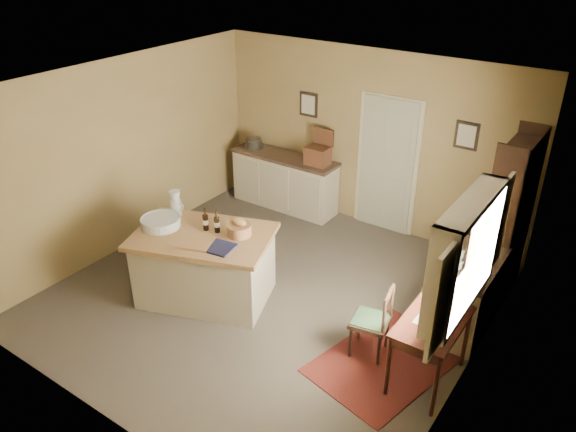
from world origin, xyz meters
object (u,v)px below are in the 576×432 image
at_px(work_island, 204,264).
at_px(sideboard, 285,180).
at_px(writing_desk, 432,328).
at_px(shelving_unit, 512,218).
at_px(right_cabinet, 465,294).
at_px(desk_chair, 370,321).

relative_size(work_island, sideboard, 1.05).
bearing_deg(sideboard, writing_desk, -35.15).
bearing_deg(work_island, shelving_unit, 16.90).
bearing_deg(right_cabinet, sideboard, 158.08).
bearing_deg(writing_desk, work_island, -176.07).
bearing_deg(work_island, desk_chair, -13.67).
bearing_deg(sideboard, work_island, -76.52).
relative_size(work_island, writing_desk, 2.06).
height_order(writing_desk, shelving_unit, shelving_unit).
bearing_deg(right_cabinet, shelving_unit, 81.13).
height_order(desk_chair, right_cabinet, right_cabinet).
bearing_deg(work_island, sideboard, 83.70).
xyz_separation_m(work_island, right_cabinet, (2.87, 1.25, -0.02)).
bearing_deg(writing_desk, sideboard, 144.85).
bearing_deg(sideboard, desk_chair, -40.76).
height_order(work_island, shelving_unit, shelving_unit).
bearing_deg(right_cabinet, writing_desk, -89.99).
bearing_deg(desk_chair, work_island, 175.72).
xyz_separation_m(work_island, desk_chair, (2.18, 0.23, -0.06)).
relative_size(sideboard, desk_chair, 2.16).
xyz_separation_m(sideboard, shelving_unit, (3.66, -0.41, 0.58)).
xyz_separation_m(writing_desk, desk_chair, (-0.68, 0.04, -0.25)).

